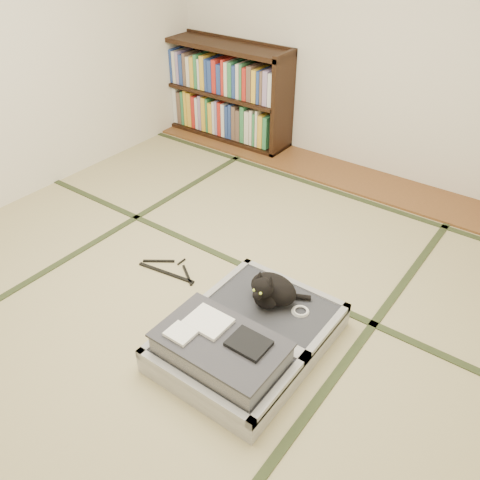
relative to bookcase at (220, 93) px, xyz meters
The scene contains 9 objects.
floor 2.57m from the bookcase, 54.76° to the right, with size 4.50×4.50×0.00m, color tan.
wood_strip 1.53m from the bookcase, ahead, with size 4.00×0.50×0.02m, color brown.
room_shell 2.73m from the bookcase, 54.76° to the right, with size 4.50×4.50×4.50m.
tatami_borders 2.19m from the bookcase, 47.13° to the right, with size 4.00×4.50×0.01m.
bookcase is the anchor object (origin of this frame).
suitcase 3.04m from the bookcase, 49.48° to the right, with size 0.75×1.00×0.29m.
cat 2.80m from the bookcase, 45.89° to the right, with size 0.33×0.33×0.27m.
cable_coil 2.92m from the bookcase, 42.85° to the right, with size 0.10×0.10×0.02m.
hanger 2.35m from the bookcase, 60.56° to the right, with size 0.45×0.23×0.01m.
Camera 1 is at (1.66, -1.83, 2.14)m, focal length 38.00 mm.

